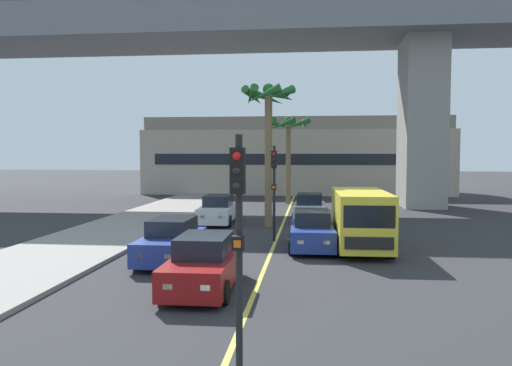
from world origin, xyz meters
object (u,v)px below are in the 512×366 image
traffic_light_median_far (274,180)px  car_queue_third (312,231)px  car_queue_fifth (218,211)px  delivery_van (361,218)px  car_queue_fourth (172,242)px  palm_tree_mid_median (269,114)px  car_queue_front (204,265)px  palm_tree_near_median (289,133)px  car_queue_second (309,209)px  traffic_light_median_near (238,224)px

traffic_light_median_far → car_queue_third: bearing=-42.1°
car_queue_fifth → delivery_van: (7.08, -6.85, 0.57)m
car_queue_third → car_queue_fourth: bearing=-148.5°
traffic_light_median_far → palm_tree_mid_median: bearing=97.9°
car_queue_front → palm_tree_near_median: bearing=87.1°
car_queue_fifth → traffic_light_median_far: size_ratio=0.98×
car_queue_fourth → palm_tree_mid_median: (2.72, 8.93, 5.18)m
car_queue_second → traffic_light_median_near: traffic_light_median_near is taller
car_queue_third → traffic_light_median_far: traffic_light_median_far is taller
car_queue_third → delivery_van: 2.02m
palm_tree_near_median → car_queue_fifth: bearing=-106.2°
delivery_van → palm_tree_mid_median: (-4.20, 5.92, 4.62)m
palm_tree_near_median → palm_tree_mid_median: 12.48m
car_queue_third → palm_tree_mid_median: 8.16m
car_queue_fifth → palm_tree_mid_median: size_ratio=0.55×
car_queue_front → car_queue_third: (3.05, 6.57, 0.00)m
traffic_light_median_far → palm_tree_near_median: size_ratio=0.63×
car_queue_second → traffic_light_median_near: bearing=-93.0°
palm_tree_near_median → car_queue_third: bearing=-84.4°
delivery_van → palm_tree_near_median: size_ratio=0.80×
palm_tree_near_median → palm_tree_mid_median: size_ratio=0.89×
car_queue_front → palm_tree_near_median: palm_tree_near_median is taller
car_queue_third → car_queue_fifth: bearing=127.0°
car_queue_front → traffic_light_median_far: (1.39, 8.07, 1.99)m
traffic_light_median_near → palm_tree_near_median: size_ratio=0.63×
car_queue_fourth → traffic_light_median_far: bearing=53.8°
palm_tree_mid_median → delivery_van: bearing=-54.7°
car_queue_fourth → delivery_van: delivery_van is taller
car_queue_front → palm_tree_mid_median: (0.79, 12.46, 5.18)m
car_queue_third → car_queue_second: bearing=91.0°
traffic_light_median_far → car_queue_fourth: bearing=-126.2°
palm_tree_near_median → car_queue_fourth: bearing=-98.4°
car_queue_fourth → palm_tree_mid_median: bearing=73.1°
car_queue_second → traffic_light_median_far: 7.33m
car_queue_fourth → palm_tree_near_median: (3.17, 21.39, 4.65)m
car_queue_second → palm_tree_near_median: bearing=99.5°
car_queue_fifth → palm_tree_near_median: 12.87m
car_queue_front → car_queue_fourth: bearing=118.6°
car_queue_fifth → palm_tree_mid_median: bearing=-18.0°
car_queue_fifth → delivery_van: 9.87m
car_queue_second → car_queue_third: same height
delivery_van → traffic_light_median_near: traffic_light_median_near is taller
car_queue_fourth → car_queue_fifth: 9.87m
car_queue_fourth → traffic_light_median_far: traffic_light_median_far is taller
car_queue_third → delivery_van: size_ratio=0.78×
car_queue_second → car_queue_fifth: same height
palm_tree_near_median → traffic_light_median_far: bearing=-89.5°
car_queue_second → palm_tree_near_median: (-1.66, 9.96, 4.65)m
car_queue_front → car_queue_fourth: same height
car_queue_fifth → palm_tree_near_median: (3.34, 11.53, 4.65)m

